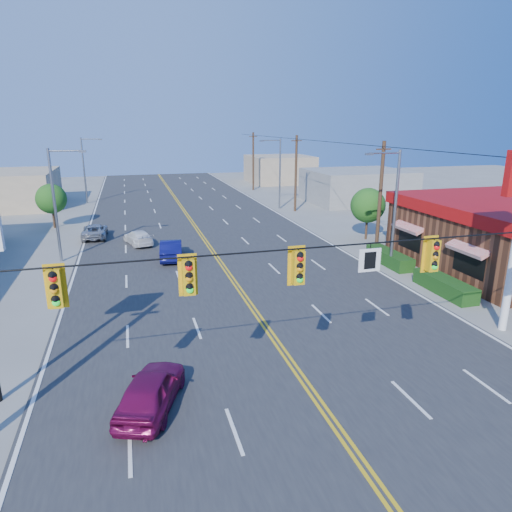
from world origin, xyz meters
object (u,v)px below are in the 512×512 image
object	(u,v)px
car_magenta	(151,392)
car_silver	(95,232)
signal_span	(330,281)
car_white	(138,238)
car_blue	(171,250)

from	to	relation	value
car_magenta	car_silver	distance (m)	26.77
car_silver	signal_span	bearing A→B (deg)	108.01
car_white	car_silver	xyz separation A→B (m)	(-3.56, 3.29, 0.03)
car_blue	car_white	bearing A→B (deg)	-59.91
car_magenta	car_silver	bearing A→B (deg)	-62.42
car_magenta	signal_span	bearing A→B (deg)	-179.14
car_magenta	car_blue	distance (m)	18.49
signal_span	car_silver	world-z (taller)	signal_span
car_white	car_silver	bearing A→B (deg)	-58.51
car_blue	car_white	distance (m)	5.43
car_white	car_magenta	bearing A→B (deg)	73.56
signal_span	car_silver	bearing A→B (deg)	107.31
signal_span	car_white	world-z (taller)	signal_span
signal_span	car_blue	bearing A→B (deg)	98.79
car_silver	car_blue	bearing A→B (deg)	125.65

